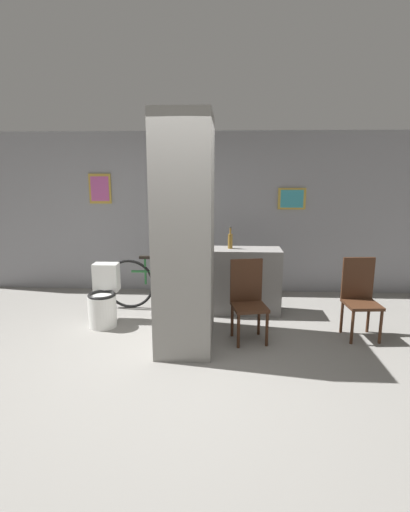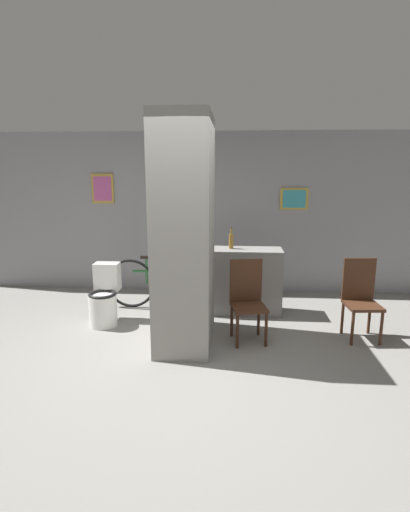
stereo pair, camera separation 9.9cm
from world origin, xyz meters
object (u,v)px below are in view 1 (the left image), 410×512
at_px(chair_near_pillar, 248,298).
at_px(bottle_tall, 230,240).
at_px(chair_by_doorway, 360,295).
at_px(bicycle, 162,283).
at_px(toilet, 104,300).

height_order(chair_near_pillar, bottle_tall, bottle_tall).
distance_m(chair_by_doorway, bottle_tall, 1.83).
relative_size(chair_by_doorway, bicycle, 0.57).
height_order(toilet, chair_near_pillar, chair_near_pillar).
distance_m(chair_near_pillar, chair_by_doorway, 1.38).
relative_size(toilet, bicycle, 0.46).
distance_m(toilet, bottle_tall, 1.90).
relative_size(chair_near_pillar, bottle_tall, 3.09).
bearing_deg(bottle_tall, toilet, -160.40).
height_order(toilet, bicycle, bicycle).
bearing_deg(chair_near_pillar, bicycle, 128.61).
distance_m(chair_near_pillar, bottle_tall, 1.10).
bearing_deg(bottle_tall, chair_near_pillar, -77.56).
bearing_deg(chair_near_pillar, chair_by_doorway, -4.64).
bearing_deg(toilet, chair_near_pillar, -10.71).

